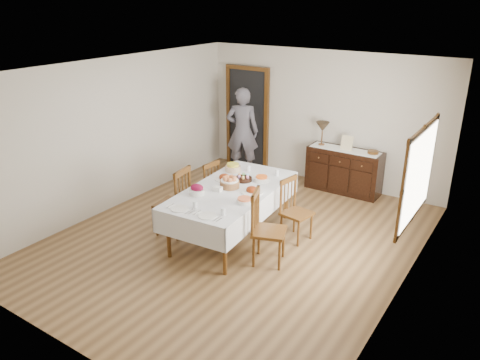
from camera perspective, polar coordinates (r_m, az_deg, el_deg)
The scene contains 26 objects.
ground at distance 7.35m, azimuth -0.43°, elevation -7.14°, with size 6.00×6.00×0.00m, color brown.
room_shell at distance 7.13m, azimuth 0.46°, elevation 6.20°, with size 5.02×6.02×2.65m.
dining_table at distance 7.12m, azimuth -1.02°, elevation -1.77°, with size 1.36×2.42×0.80m.
chair_left_near at distance 7.33m, azimuth -7.90°, elevation -2.56°, with size 0.52×0.52×1.11m.
chair_left_far at distance 7.99m, azimuth -4.13°, elevation -0.87°, with size 0.44×0.44×0.96m.
chair_right_near at distance 6.52m, azimuth 3.11°, elevation -5.76°, with size 0.57×0.57×1.07m.
chair_right_far at distance 7.20m, azimuth 6.64°, elevation -3.54°, with size 0.47×0.47×0.98m.
sideboard at distance 9.13m, azimuth 12.56°, elevation 1.15°, with size 1.41×0.51×0.84m.
person at distance 9.69m, azimuth 0.30°, elevation 6.29°, with size 0.61×0.39×1.95m, color #575461.
bread_basket at distance 7.11m, azimuth -1.27°, elevation -0.31°, with size 0.30×0.30×0.18m.
egg_basket at distance 7.38m, azimuth 0.42°, elevation 0.19°, with size 0.27×0.27×0.11m.
ham_platter_a at distance 7.44m, azimuth -1.88°, elevation 0.28°, with size 0.32×0.32×0.11m.
ham_platter_b at distance 6.95m, azimuth 1.49°, elevation -1.30°, with size 0.33×0.33×0.11m.
beet_bowl at distance 6.89m, azimuth -5.27°, elevation -1.22°, with size 0.23×0.23×0.16m.
carrot_bowl at distance 7.36m, azimuth 2.66°, elevation 0.12°, with size 0.25×0.25×0.09m.
pineapple_bowl at distance 7.78m, azimuth -0.87°, elevation 1.51°, with size 0.26×0.26×0.13m.
casserole_dish at distance 6.61m, azimuth 0.55°, elevation -2.50°, with size 0.23×0.23×0.07m.
butter_dish at distance 7.00m, azimuth -2.77°, elevation -1.08°, with size 0.15×0.10×0.07m.
setting_left at distance 6.47m, azimuth -6.76°, elevation -3.32°, with size 0.43×0.31×0.10m.
setting_right at distance 6.24m, azimuth -3.39°, elevation -4.18°, with size 0.43×0.31×0.10m.
glass_far_a at distance 7.79m, azimuth 1.05°, elevation 1.46°, with size 0.07×0.07×0.10m.
glass_far_b at distance 7.59m, azimuth 4.55°, elevation 0.90°, with size 0.06×0.06×0.11m.
runner at distance 8.97m, azimuth 12.69°, elevation 3.64°, with size 1.30×0.35×0.01m.
table_lamp at distance 9.06m, azimuth 10.03°, elevation 6.34°, with size 0.26×0.26×0.46m.
picture_frame at distance 8.91m, azimuth 12.90°, elevation 4.41°, with size 0.22×0.08×0.28m.
deco_bowl at distance 8.85m, azimuth 15.90°, elevation 3.26°, with size 0.20×0.20×0.06m.
Camera 1 is at (3.61, -5.34, 3.54)m, focal length 35.00 mm.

